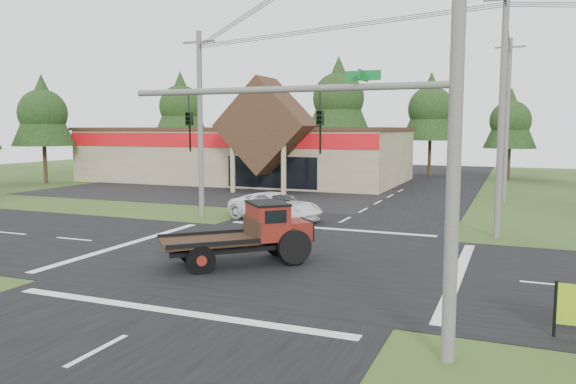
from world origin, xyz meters
The scene contains 18 objects.
ground centered at (0.00, 0.00, 0.00)m, with size 120.00×120.00×0.00m, color #234017.
road_ns centered at (0.00, 0.00, 0.01)m, with size 12.00×120.00×0.02m, color black.
road_ew centered at (0.00, 0.00, 0.01)m, with size 120.00×12.00×0.02m, color black.
parking_apron centered at (-14.00, 19.00, 0.01)m, with size 28.00×14.00×0.02m, color black.
cvs_building centered at (-15.70, 29.57, 2.78)m, with size 30.40×18.20×9.19m.
traffic_signal_mast centered at (5.82, -7.50, 4.43)m, with size 8.12×0.24×7.00m.
utility_pole_nr centered at (7.50, -7.50, 5.64)m, with size 2.00×0.30×11.00m.
utility_pole_nw centered at (-8.00, 8.00, 5.39)m, with size 2.00×0.30×10.50m.
utility_pole_ne centered at (8.00, 8.00, 5.89)m, with size 2.00×0.30×11.50m.
utility_pole_n centered at (8.00, 22.00, 5.74)m, with size 2.00×0.30×11.20m.
tree_row_a centered at (-30.00, 40.00, 8.05)m, with size 6.72×6.72×12.12m.
tree_row_b centered at (-20.00, 42.00, 6.70)m, with size 5.60×5.60×10.10m.
tree_row_c centered at (-10.00, 41.00, 8.72)m, with size 7.28×7.28×13.13m.
tree_row_d centered at (0.00, 42.00, 7.38)m, with size 6.16×6.16×11.11m.
tree_row_e centered at (8.00, 40.00, 6.03)m, with size 5.04×5.04×9.09m.
tree_side_w centered at (-32.00, 20.00, 6.70)m, with size 5.60×5.60×10.10m.
antique_flatbed_truck centered at (-0.77, -1.37, 1.18)m, with size 2.15×5.64×2.36m, color #581A0C, non-canonical shape.
white_pickup centered at (-3.59, 8.56, 0.77)m, with size 2.55×5.54×1.54m, color white.
Camera 1 is at (8.72, -19.79, 5.08)m, focal length 35.00 mm.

